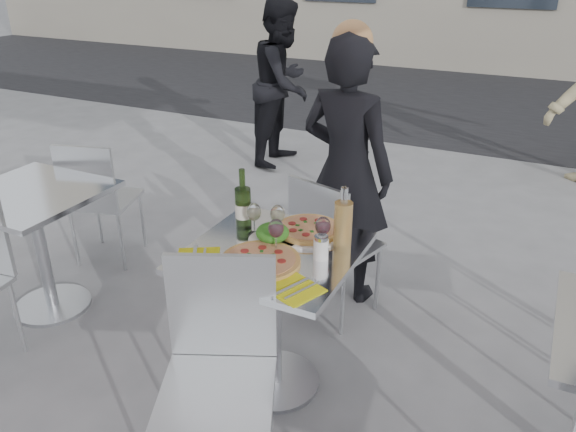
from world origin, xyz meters
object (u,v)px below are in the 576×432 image
at_px(side_chair_lfar, 97,193).
at_px(wineglass_red_b, 323,227).
at_px(pizza_near, 260,260).
at_px(napkin_right, 295,289).
at_px(sugar_shaker, 321,247).
at_px(wineglass_white_b, 278,215).
at_px(salad_plate, 273,234).
at_px(main_table, 274,290).
at_px(chair_far, 329,239).
at_px(wine_bottle, 243,206).
at_px(side_table_left, 37,226).
at_px(pizza_far, 308,230).
at_px(chair_near, 220,357).
at_px(wineglass_red_a, 276,230).
at_px(wineglass_white_a, 254,213).
at_px(napkin_left, 198,257).
at_px(carafe, 343,224).
at_px(woman_diner, 346,172).

height_order(side_chair_lfar, wineglass_red_b, wineglass_red_b).
distance_m(side_chair_lfar, pizza_near, 1.75).
bearing_deg(side_chair_lfar, napkin_right, 140.27).
height_order(sugar_shaker, wineglass_white_b, wineglass_white_b).
xyz_separation_m(salad_plate, sugar_shaker, (0.26, -0.05, 0.02)).
relative_size(main_table, chair_far, 0.87).
height_order(salad_plate, wine_bottle, wine_bottle).
bearing_deg(wineglass_red_b, salad_plate, -172.61).
height_order(salad_plate, wineglass_red_b, wineglass_red_b).
relative_size(pizza_near, napkin_right, 1.45).
relative_size(main_table, sugar_shaker, 7.01).
height_order(side_table_left, pizza_far, pizza_far).
xyz_separation_m(chair_far, side_chair_lfar, (-1.60, -0.07, 0.00)).
bearing_deg(chair_near, chair_far, 67.09).
height_order(main_table, wineglass_red_a, wineglass_red_a).
xyz_separation_m(pizza_near, wineglass_white_a, (-0.15, 0.22, 0.10)).
xyz_separation_m(side_table_left, pizza_near, (1.50, -0.12, 0.22)).
relative_size(chair_near, salad_plate, 4.21).
xyz_separation_m(main_table, salad_plate, (-0.04, 0.07, 0.25)).
bearing_deg(wine_bottle, chair_far, 64.54).
bearing_deg(wineglass_white_b, napkin_right, -54.52).
distance_m(pizza_far, napkin_right, 0.49).
height_order(wine_bottle, wineglass_red_a, wine_bottle).
height_order(chair_near, pizza_near, chair_near).
relative_size(chair_far, chair_near, 0.93).
relative_size(chair_far, side_chair_lfar, 1.00).
distance_m(side_table_left, pizza_far, 1.60).
bearing_deg(sugar_shaker, main_table, -174.58).
height_order(wineglass_white_a, napkin_left, wineglass_white_a).
distance_m(pizza_near, wineglass_white_a, 0.28).
bearing_deg(wineglass_white_b, chair_near, -83.45).
height_order(main_table, pizza_far, pizza_far).
relative_size(pizza_near, sugar_shaker, 3.18).
height_order(chair_far, pizza_far, chair_far).
height_order(wineglass_white_b, wineglass_red_a, same).
distance_m(salad_plate, carafe, 0.32).
xyz_separation_m(woman_diner, sugar_shaker, (0.24, -0.93, 0.02)).
distance_m(salad_plate, wineglass_white_a, 0.13).
relative_size(side_table_left, chair_near, 0.81).
bearing_deg(chair_far, pizza_far, 114.55).
height_order(pizza_near, salad_plate, salad_plate).
distance_m(main_table, pizza_near, 0.25).
xyz_separation_m(chair_near, sugar_shaker, (0.18, 0.53, 0.26)).
bearing_deg(pizza_near, side_chair_lfar, 156.77).
bearing_deg(wineglass_white_a, salad_plate, -13.04).
relative_size(side_table_left, pizza_far, 2.20).
xyz_separation_m(wineglass_red_a, wineglass_red_b, (0.17, 0.11, 0.00)).
relative_size(chair_near, sugar_shaker, 8.65).
height_order(chair_near, carafe, carafe).
distance_m(wineglass_red_a, wineglass_red_b, 0.20).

